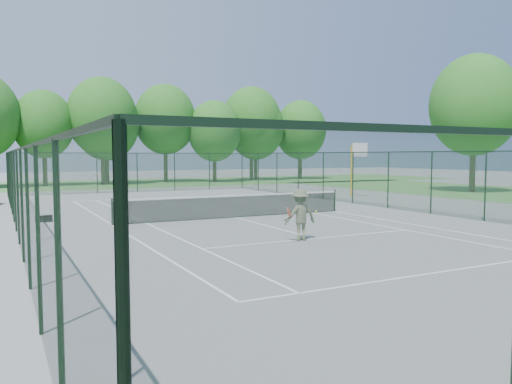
% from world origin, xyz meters
% --- Properties ---
extents(ground, '(140.00, 140.00, 0.00)m').
position_xyz_m(ground, '(0.00, 0.00, 0.00)').
color(ground, gray).
rests_on(ground, ground).
extents(grass_far, '(80.00, 16.00, 0.01)m').
position_xyz_m(grass_far, '(0.00, 30.00, 0.01)').
color(grass_far, '#478338').
rests_on(grass_far, ground).
extents(grass_side, '(14.00, 40.00, 0.01)m').
position_xyz_m(grass_side, '(24.00, 4.00, 0.01)').
color(grass_side, '#478338').
rests_on(grass_side, ground).
extents(court_lines, '(11.05, 23.85, 0.01)m').
position_xyz_m(court_lines, '(0.00, 0.00, 0.00)').
color(court_lines, white).
rests_on(court_lines, ground).
extents(tennis_net, '(11.08, 0.08, 1.10)m').
position_xyz_m(tennis_net, '(0.00, 0.00, 0.58)').
color(tennis_net, black).
rests_on(tennis_net, ground).
extents(fence_enclosure, '(18.05, 36.05, 3.02)m').
position_xyz_m(fence_enclosure, '(0.00, 0.00, 1.56)').
color(fence_enclosure, '#1C3B21').
rests_on(fence_enclosure, ground).
extents(tree_line_far, '(39.40, 6.40, 9.70)m').
position_xyz_m(tree_line_far, '(0.00, 30.00, 5.99)').
color(tree_line_far, '#3F2F20').
rests_on(tree_line_far, ground).
extents(basketball_goal, '(1.20, 1.43, 3.65)m').
position_xyz_m(basketball_goal, '(11.91, 6.36, 2.57)').
color(basketball_goal, yellow).
rests_on(basketball_goal, ground).
extents(tree_side, '(6.64, 6.64, 10.51)m').
position_xyz_m(tree_side, '(22.88, 6.00, 6.63)').
color(tree_side, '#3F2F20').
rests_on(tree_side, ground).
extents(sports_bag_a, '(0.40, 0.29, 0.29)m').
position_xyz_m(sports_bag_a, '(-7.74, 2.34, 0.15)').
color(sports_bag_a, black).
rests_on(sports_bag_a, ground).
extents(sports_bag_b, '(0.38, 0.32, 0.25)m').
position_xyz_m(sports_bag_b, '(-8.03, 2.50, 0.13)').
color(sports_bag_b, black).
rests_on(sports_bag_b, ground).
extents(tennis_player, '(1.80, 0.95, 1.71)m').
position_xyz_m(tennis_player, '(-0.66, -6.47, 0.86)').
color(tennis_player, '#595E45').
rests_on(tennis_player, ground).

